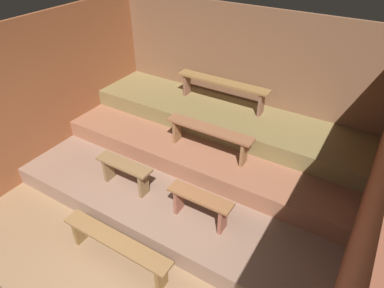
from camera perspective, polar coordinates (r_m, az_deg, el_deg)
ground at (r=5.62m, az=-2.13°, el=-9.24°), size 5.77×4.96×0.08m
wall_back at (r=6.44m, az=8.17°, el=10.85°), size 5.77×0.06×2.57m
wall_left at (r=6.38m, az=-21.83°, el=8.44°), size 0.06×4.96×2.57m
wall_right at (r=4.22m, az=27.61°, el=-7.75°), size 0.06×4.96×2.57m
platform_lower at (r=5.80m, az=0.52°, el=-5.02°), size 4.97×3.17×0.30m
platform_middle at (r=6.04m, az=3.47°, el=0.26°), size 4.97×1.98×0.30m
platform_upper at (r=6.18m, az=5.37°, el=4.34°), size 4.97×1.17×0.30m
bench_floor_center at (r=4.60m, az=-12.55°, el=-16.11°), size 1.62×0.24×0.45m
bench_lower_left at (r=5.23m, az=-11.20°, el=-4.32°), size 0.91×0.24×0.45m
bench_lower_right at (r=4.62m, az=1.36°, el=-9.82°), size 0.91×0.24×0.45m
bench_middle_center at (r=5.36m, az=2.86°, el=1.73°), size 1.46×0.24×0.45m
bench_upper_center at (r=6.18m, az=5.13°, el=9.64°), size 1.75×0.24×0.45m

